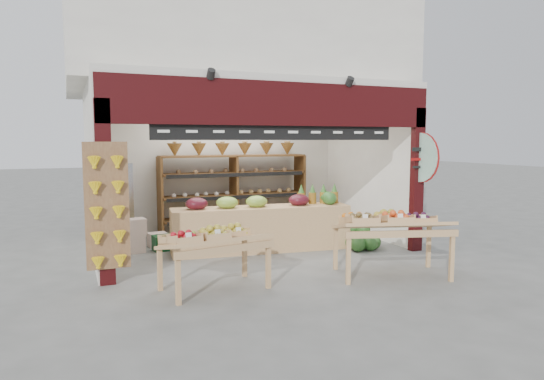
{
  "coord_description": "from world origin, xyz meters",
  "views": [
    {
      "loc": [
        -3.22,
        -8.25,
        2.08
      ],
      "look_at": [
        0.19,
        -0.2,
        1.17
      ],
      "focal_mm": 32.0,
      "sensor_mm": 36.0,
      "label": 1
    }
  ],
  "objects": [
    {
      "name": "ground",
      "position": [
        0.0,
        0.0,
        0.0
      ],
      "size": [
        60.0,
        60.0,
        0.0
      ],
      "primitive_type": "plane",
      "color": "slate",
      "rests_on": "ground"
    },
    {
      "name": "shop_structure",
      "position": [
        0.0,
        1.61,
        3.92
      ],
      "size": [
        6.36,
        5.12,
        5.4
      ],
      "color": "silver",
      "rests_on": "ground"
    },
    {
      "name": "banana_board",
      "position": [
        -2.73,
        -1.17,
        1.12
      ],
      "size": [
        0.6,
        0.15,
        1.8
      ],
      "color": "olive",
      "rests_on": "ground"
    },
    {
      "name": "gift_sign",
      "position": [
        2.75,
        -1.15,
        1.75
      ],
      "size": [
        0.04,
        0.93,
        0.92
      ],
      "color": "#A4CFB8",
      "rests_on": "ground"
    },
    {
      "name": "back_shelving",
      "position": [
        0.14,
        1.84,
        1.25
      ],
      "size": [
        3.28,
        0.54,
        2.0
      ],
      "color": "brown",
      "rests_on": "ground"
    },
    {
      "name": "refrigerator",
      "position": [
        -2.4,
        1.83,
        0.81
      ],
      "size": [
        0.74,
        0.74,
        1.61
      ],
      "primitive_type": "cube",
      "rotation": [
        0.0,
        0.0,
        0.2
      ],
      "color": "#ABAEB2",
      "rests_on": "ground"
    },
    {
      "name": "cardboard_stack",
      "position": [
        -1.92,
        0.89,
        0.23
      ],
      "size": [
        0.98,
        0.72,
        0.63
      ],
      "color": "silver",
      "rests_on": "ground"
    },
    {
      "name": "mid_counter",
      "position": [
        0.07,
        0.06,
        0.46
      ],
      "size": [
        3.38,
        1.05,
        1.05
      ],
      "color": "tan",
      "rests_on": "ground"
    },
    {
      "name": "display_table_left",
      "position": [
        -1.5,
        -1.88,
        0.72
      ],
      "size": [
        1.55,
        1.02,
        0.94
      ],
      "color": "tan",
      "rests_on": "ground"
    },
    {
      "name": "display_table_right",
      "position": [
        1.24,
        -2.22,
        0.82
      ],
      "size": [
        1.86,
        1.38,
        1.05
      ],
      "color": "tan",
      "rests_on": "ground"
    },
    {
      "name": "watermelon_pile",
      "position": [
        1.91,
        -0.55,
        0.18
      ],
      "size": [
        0.73,
        0.68,
        0.52
      ],
      "color": "#1D4818",
      "rests_on": "ground"
    }
  ]
}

